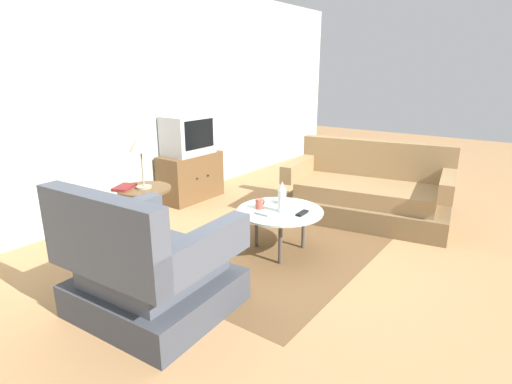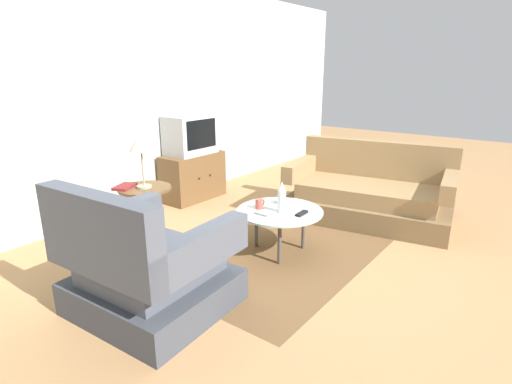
{
  "view_description": "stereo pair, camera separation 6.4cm",
  "coord_description": "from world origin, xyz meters",
  "px_view_note": "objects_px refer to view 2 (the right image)",
  "views": [
    {
      "loc": [
        -3.04,
        -1.78,
        1.66
      ],
      "look_at": [
        -0.12,
        0.36,
        0.55
      ],
      "focal_mm": 28.45,
      "sensor_mm": 36.0,
      "label": 1
    },
    {
      "loc": [
        -3.0,
        -1.83,
        1.66
      ],
      "look_at": [
        -0.12,
        0.36,
        0.55
      ],
      "focal_mm": 28.45,
      "sensor_mm": 36.0,
      "label": 2
    }
  ],
  "objects_px": {
    "armchair": "(146,270)",
    "mug": "(259,204)",
    "coffee_table": "(280,214)",
    "tv_remote_dark": "(302,213)",
    "bowl": "(281,201)",
    "television": "(190,135)",
    "table_lamp": "(141,144)",
    "book": "(125,187)",
    "tv_stand": "(193,176)",
    "side_table": "(146,206)",
    "tv_remote_silver": "(262,214)",
    "vase": "(282,198)",
    "couch": "(369,195)"
  },
  "relations": [
    {
      "from": "coffee_table",
      "to": "bowl",
      "type": "xyz_separation_m",
      "value": [
        0.18,
        0.11,
        0.05
      ]
    },
    {
      "from": "tv_stand",
      "to": "bowl",
      "type": "xyz_separation_m",
      "value": [
        -0.5,
        -1.72,
        0.13
      ]
    },
    {
      "from": "book",
      "to": "tv_stand",
      "type": "bearing_deg",
      "value": 0.74
    },
    {
      "from": "coffee_table",
      "to": "tv_remote_dark",
      "type": "height_order",
      "value": "tv_remote_dark"
    },
    {
      "from": "television",
      "to": "mug",
      "type": "bearing_deg",
      "value": -114.36
    },
    {
      "from": "vase",
      "to": "tv_remote_silver",
      "type": "distance_m",
      "value": 0.23
    },
    {
      "from": "armchair",
      "to": "tv_remote_dark",
      "type": "xyz_separation_m",
      "value": [
        1.39,
        -0.42,
        0.11
      ]
    },
    {
      "from": "table_lamp",
      "to": "bowl",
      "type": "height_order",
      "value": "table_lamp"
    },
    {
      "from": "tv_remote_dark",
      "to": "television",
      "type": "bearing_deg",
      "value": -109.54
    },
    {
      "from": "couch",
      "to": "bowl",
      "type": "height_order",
      "value": "couch"
    },
    {
      "from": "couch",
      "to": "coffee_table",
      "type": "xyz_separation_m",
      "value": [
        -1.36,
        0.31,
        0.1
      ]
    },
    {
      "from": "tv_remote_dark",
      "to": "tv_remote_silver",
      "type": "distance_m",
      "value": 0.36
    },
    {
      "from": "armchair",
      "to": "mug",
      "type": "height_order",
      "value": "armchair"
    },
    {
      "from": "tv_stand",
      "to": "mug",
      "type": "bearing_deg",
      "value": -114.58
    },
    {
      "from": "tv_remote_dark",
      "to": "mug",
      "type": "bearing_deg",
      "value": -77.63
    },
    {
      "from": "coffee_table",
      "to": "tv_remote_silver",
      "type": "distance_m",
      "value": 0.21
    },
    {
      "from": "coffee_table",
      "to": "tv_remote_dark",
      "type": "relative_size",
      "value": 5.06
    },
    {
      "from": "table_lamp",
      "to": "tv_remote_silver",
      "type": "bearing_deg",
      "value": -61.07
    },
    {
      "from": "mug",
      "to": "tv_remote_silver",
      "type": "height_order",
      "value": "mug"
    },
    {
      "from": "television",
      "to": "book",
      "type": "distance_m",
      "value": 1.69
    },
    {
      "from": "armchair",
      "to": "bowl",
      "type": "distance_m",
      "value": 1.55
    },
    {
      "from": "mug",
      "to": "television",
      "type": "bearing_deg",
      "value": 65.64
    },
    {
      "from": "vase",
      "to": "tv_remote_silver",
      "type": "height_order",
      "value": "vase"
    },
    {
      "from": "television",
      "to": "tv_remote_silver",
      "type": "relative_size",
      "value": 4.34
    },
    {
      "from": "side_table",
      "to": "tv_stand",
      "type": "distance_m",
      "value": 1.62
    },
    {
      "from": "tv_stand",
      "to": "table_lamp",
      "type": "height_order",
      "value": "table_lamp"
    },
    {
      "from": "couch",
      "to": "tv_remote_dark",
      "type": "distance_m",
      "value": 1.34
    },
    {
      "from": "bowl",
      "to": "table_lamp",
      "type": "bearing_deg",
      "value": 135.42
    },
    {
      "from": "book",
      "to": "coffee_table",
      "type": "bearing_deg",
      "value": -77.54
    },
    {
      "from": "armchair",
      "to": "bowl",
      "type": "height_order",
      "value": "armchair"
    },
    {
      "from": "television",
      "to": "coffee_table",
      "type": "bearing_deg",
      "value": -110.23
    },
    {
      "from": "armchair",
      "to": "book",
      "type": "relative_size",
      "value": 4.08
    },
    {
      "from": "coffee_table",
      "to": "book",
      "type": "height_order",
      "value": "book"
    },
    {
      "from": "television",
      "to": "side_table",
      "type": "bearing_deg",
      "value": -148.99
    },
    {
      "from": "mug",
      "to": "vase",
      "type": "bearing_deg",
      "value": -77.91
    },
    {
      "from": "mug",
      "to": "side_table",
      "type": "bearing_deg",
      "value": 127.43
    },
    {
      "from": "tv_remote_dark",
      "to": "tv_remote_silver",
      "type": "height_order",
      "value": "same"
    },
    {
      "from": "mug",
      "to": "tv_remote_silver",
      "type": "distance_m",
      "value": 0.18
    },
    {
      "from": "couch",
      "to": "book",
      "type": "bearing_deg",
      "value": 47.11
    },
    {
      "from": "tv_remote_dark",
      "to": "bowl",
      "type": "bearing_deg",
      "value": -116.93
    },
    {
      "from": "television",
      "to": "mug",
      "type": "distance_m",
      "value": 1.87
    },
    {
      "from": "side_table",
      "to": "vase",
      "type": "relative_size",
      "value": 2.18
    },
    {
      "from": "couch",
      "to": "coffee_table",
      "type": "height_order",
      "value": "couch"
    },
    {
      "from": "tv_stand",
      "to": "television",
      "type": "relative_size",
      "value": 1.35
    },
    {
      "from": "bowl",
      "to": "armchair",
      "type": "bearing_deg",
      "value": 176.83
    },
    {
      "from": "coffee_table",
      "to": "tv_remote_silver",
      "type": "xyz_separation_m",
      "value": [
        -0.2,
        0.06,
        0.04
      ]
    },
    {
      "from": "coffee_table",
      "to": "vase",
      "type": "height_order",
      "value": "vase"
    },
    {
      "from": "coffee_table",
      "to": "television",
      "type": "bearing_deg",
      "value": 69.77
    },
    {
      "from": "television",
      "to": "armchair",
      "type": "bearing_deg",
      "value": -141.15
    },
    {
      "from": "tv_remote_silver",
      "to": "mug",
      "type": "bearing_deg",
      "value": -47.05
    }
  ]
}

